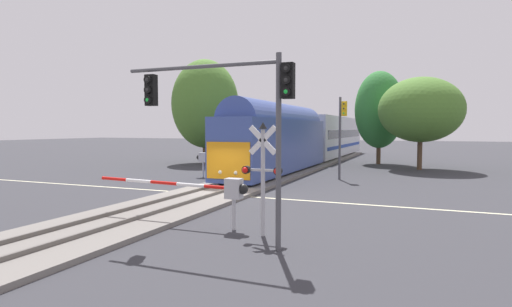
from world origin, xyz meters
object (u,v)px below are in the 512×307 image
elm_centre_background (379,110)px  oak_behind_train (205,104)px  commuter_train (312,136)px  crossing_signal_mast (263,167)px  crossing_gate_far (210,158)px  crossing_gate_near (214,189)px  traffic_signal_near_right (230,102)px  traffic_signal_far_side (342,125)px  oak_far_right (421,110)px

elm_centre_background → oak_behind_train: (-16.35, -5.96, 0.62)m
commuter_train → crossing_signal_mast: commuter_train is taller
crossing_gate_far → elm_centre_background: bearing=59.0°
commuter_train → crossing_gate_near: commuter_train is taller
crossing_signal_mast → elm_centre_background: (0.57, 30.23, 3.12)m
crossing_gate_far → traffic_signal_near_right: bearing=-59.2°
crossing_signal_mast → oak_behind_train: bearing=123.0°
traffic_signal_far_side → oak_behind_train: (-15.33, 8.26, 2.21)m
traffic_signal_far_side → elm_centre_background: 14.35m
oak_behind_train → crossing_gate_far: bearing=-59.2°
crossing_gate_far → traffic_signal_near_right: size_ratio=0.96×
oak_behind_train → oak_far_right: size_ratio=1.32×
crossing_signal_mast → crossing_gate_far: 16.59m
traffic_signal_far_side → oak_behind_train: bearing=151.7°
crossing_signal_mast → elm_centre_background: bearing=88.9°
traffic_signal_near_right → crossing_gate_far: bearing=120.8°
crossing_gate_near → oak_far_right: bearing=75.6°
crossing_signal_mast → oak_behind_train: oak_behind_train is taller
oak_behind_train → traffic_signal_near_right: bearing=-59.2°
commuter_train → traffic_signal_far_side: (5.15, -11.87, 1.02)m
traffic_signal_far_side → crossing_gate_near: bearing=-95.6°
oak_far_right → crossing_gate_near: bearing=-104.4°
elm_centre_background → oak_far_right: (3.88, -4.71, -0.27)m
commuter_train → crossing_gate_far: commuter_train is taller
crossing_signal_mast → oak_far_right: (4.45, 25.52, 2.85)m
traffic_signal_near_right → traffic_signal_far_side: bearing=89.8°
commuter_train → oak_far_right: size_ratio=5.21×
oak_behind_train → crossing_gate_near: bearing=-60.0°
crossing_gate_far → traffic_signal_near_right: traffic_signal_near_right is taller
crossing_signal_mast → traffic_signal_near_right: traffic_signal_near_right is taller
commuter_train → oak_far_right: 10.58m
crossing_gate_far → oak_behind_train: bearing=120.8°
crossing_gate_near → crossing_gate_far: size_ratio=1.17×
commuter_train → crossing_signal_mast: (5.60, -27.88, -0.50)m
crossing_gate_far → elm_centre_background: size_ratio=0.59×
traffic_signal_near_right → oak_far_right: oak_far_right is taller
crossing_gate_near → crossing_signal_mast: size_ratio=1.71×
crossing_signal_mast → traffic_signal_near_right: bearing=-111.1°
oak_behind_train → oak_far_right: bearing=3.6°
oak_behind_train → elm_centre_background: bearing=20.0°
crossing_gate_far → traffic_signal_far_side: size_ratio=0.96×
crossing_gate_far → oak_far_right: bearing=40.6°
commuter_train → traffic_signal_far_side: size_ratio=7.24×
crossing_gate_near → elm_centre_background: bearing=85.1°
commuter_train → traffic_signal_far_side: bearing=-66.6°
crossing_gate_near → elm_centre_background: 30.20m
crossing_gate_far → oak_behind_train: size_ratio=0.52×
traffic_signal_far_side → traffic_signal_near_right: traffic_signal_far_side is taller
commuter_train → crossing_signal_mast: bearing=-78.6°
crossing_gate_far → elm_centre_background: 19.79m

